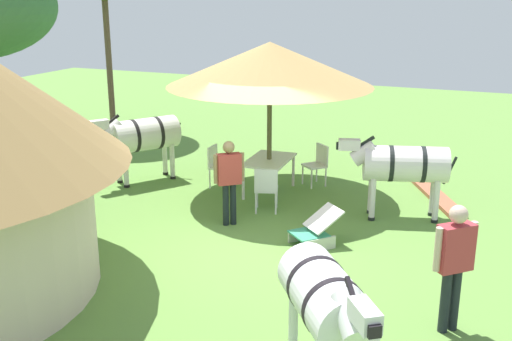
{
  "coord_description": "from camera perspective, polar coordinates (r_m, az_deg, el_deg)",
  "views": [
    {
      "loc": [
        -8.85,
        -3.83,
        4.19
      ],
      "look_at": [
        0.9,
        0.21,
        1.0
      ],
      "focal_mm": 42.76,
      "sensor_mm": 36.0,
      "label": 1
    }
  ],
  "objects": [
    {
      "name": "patio_chair_near_hut",
      "position": [
        13.22,
        -3.66,
        0.67
      ],
      "size": [
        0.45,
        0.43,
        0.9
      ],
      "rotation": [
        0.0,
        0.0,
        -3.11
      ],
      "color": "white",
      "rests_on": "ground_plane"
    },
    {
      "name": "zebra_nearest_camera",
      "position": [
        11.56,
        13.52,
        0.52
      ],
      "size": [
        1.06,
        2.14,
        1.58
      ],
      "rotation": [
        0.0,
        0.0,
        0.29
      ],
      "color": "silver",
      "rests_on": "ground_plane"
    },
    {
      "name": "patio_dining_table",
      "position": [
        12.76,
        1.24,
        0.71
      ],
      "size": [
        1.36,
        0.89,
        0.74
      ],
      "rotation": [
        0.0,
        0.0,
        0.05
      ],
      "color": "silver",
      "rests_on": "ground_plane"
    },
    {
      "name": "zebra_toward_hut",
      "position": [
        13.66,
        -10.6,
        3.24
      ],
      "size": [
        1.88,
        1.45,
        1.59
      ],
      "rotation": [
        0.0,
        0.0,
        0.98
      ],
      "color": "silver",
      "rests_on": "ground_plane"
    },
    {
      "name": "guest_beside_umbrella",
      "position": [
        10.94,
        -2.54,
        -0.44
      ],
      "size": [
        0.42,
        0.45,
        1.58
      ],
      "rotation": [
        0.0,
        0.0,
        5.41
      ],
      "color": "black",
      "rests_on": "ground_plane"
    },
    {
      "name": "patio_chair_west_end",
      "position": [
        11.65,
        0.96,
        -1.54
      ],
      "size": [
        0.54,
        0.55,
        0.9
      ],
      "rotation": [
        0.0,
        0.0,
        -1.25
      ],
      "color": "white",
      "rests_on": "ground_plane"
    },
    {
      "name": "standing_watcher",
      "position": [
        7.92,
        18.06,
        -7.7
      ],
      "size": [
        0.47,
        0.47,
        1.69
      ],
      "rotation": [
        0.0,
        0.0,
        -0.81
      ],
      "color": "black",
      "rests_on": "ground_plane"
    },
    {
      "name": "zebra_by_umbrella",
      "position": [
        6.57,
        6.69,
        -12.08
      ],
      "size": [
        1.79,
        1.45,
        1.57
      ],
      "rotation": [
        0.0,
        0.0,
        2.2
      ],
      "color": "silver",
      "rests_on": "ground_plane"
    },
    {
      "name": "striped_lounge_chair",
      "position": [
        10.34,
        5.51,
        -5.63
      ],
      "size": [
        0.95,
        0.93,
        0.62
      ],
      "rotation": [
        0.0,
        0.0,
        0.83
      ],
      "color": "#36916C",
      "rests_on": "ground_plane"
    },
    {
      "name": "shade_umbrella",
      "position": [
        12.35,
        1.3,
        9.92
      ],
      "size": [
        4.18,
        4.18,
        3.15
      ],
      "color": "brown",
      "rests_on": "ground_plane"
    },
    {
      "name": "patio_chair_east_end",
      "position": [
        13.37,
        5.81,
        0.8
      ],
      "size": [
        0.61,
        0.61,
        0.9
      ],
      "rotation": [
        0.0,
        0.0,
        0.85
      ],
      "color": "silver",
      "rests_on": "ground_plane"
    },
    {
      "name": "ground_plane",
      "position": [
        10.51,
        -0.82,
        -6.68
      ],
      "size": [
        36.0,
        36.0,
        0.0
      ],
      "primitive_type": "plane",
      "color": "#5C873B"
    },
    {
      "name": "brick_patio_kerb",
      "position": [
        13.34,
        16.21,
        -2.01
      ],
      "size": [
        2.66,
        1.59,
        0.08
      ],
      "primitive_type": "cube",
      "rotation": [
        0.0,
        0.0,
        0.47
      ],
      "color": "#A2593E",
      "rests_on": "ground_plane"
    }
  ]
}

